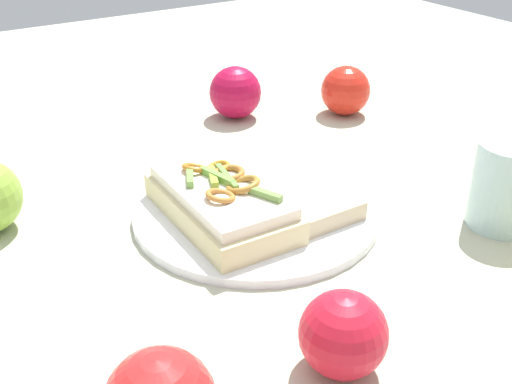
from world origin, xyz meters
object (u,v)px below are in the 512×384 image
object	(u,v)px
drinking_glass	(508,185)
apple_5	(346,91)
bread_slice_side	(289,190)
sandwich	(221,201)
plate	(256,212)
apple_2	(235,92)
apple_3	(343,334)

from	to	relation	value
drinking_glass	apple_5	bearing A→B (deg)	79.15
bread_slice_side	apple_5	world-z (taller)	apple_5
bread_slice_side	drinking_glass	bearing A→B (deg)	-132.68
sandwich	plate	bearing A→B (deg)	-90.39
apple_2	apple_3	bearing A→B (deg)	-112.22
plate	apple_2	distance (m)	0.30
apple_2	drinking_glass	xyz separation A→B (m)	(0.08, -0.43, 0.01)
plate	bread_slice_side	xyz separation A→B (m)	(0.04, -0.00, 0.02)
sandwich	apple_2	world-z (taller)	apple_2
plate	bread_slice_side	world-z (taller)	bread_slice_side
apple_2	apple_3	distance (m)	0.55
bread_slice_side	drinking_glass	distance (m)	0.24
bread_slice_side	apple_3	world-z (taller)	apple_3
apple_5	drinking_glass	bearing A→B (deg)	-100.85
sandwich	apple_3	xyz separation A→B (m)	(-0.03, -0.24, 0.00)
apple_2	apple_3	world-z (taller)	apple_2
drinking_glass	apple_3	bearing A→B (deg)	-164.73
sandwich	apple_5	distance (m)	0.38
plate	drinking_glass	size ratio (longest dim) A/B	2.87
sandwich	drinking_glass	bearing A→B (deg)	-120.45
bread_slice_side	apple_5	size ratio (longest dim) A/B	2.28
sandwich	drinking_glass	xyz separation A→B (m)	(0.26, -0.16, 0.02)
apple_5	bread_slice_side	bearing A→B (deg)	-141.51
plate	apple_2	size ratio (longest dim) A/B	3.50
apple_2	drinking_glass	world-z (taller)	drinking_glass
sandwich	apple_3	distance (m)	0.24
apple_2	apple_5	distance (m)	0.17
apple_3	apple_5	xyz separation A→B (m)	(0.36, 0.43, 0.00)
plate	apple_3	size ratio (longest dim) A/B	3.93
sandwich	apple_3	size ratio (longest dim) A/B	2.66
plate	apple_3	bearing A→B (deg)	-106.90
apple_3	apple_5	bearing A→B (deg)	50.23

